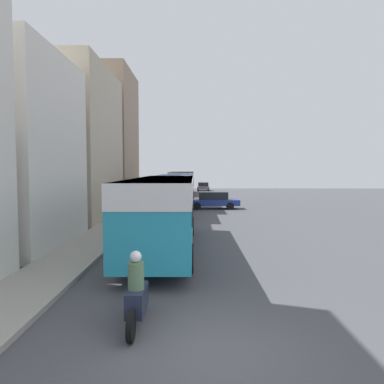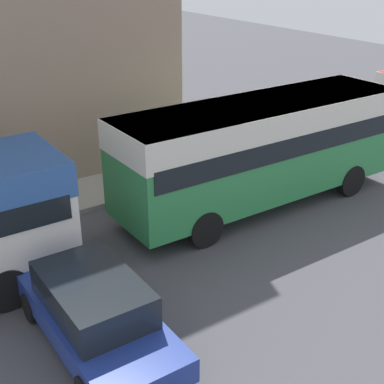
% 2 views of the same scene
% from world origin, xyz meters
% --- Properties ---
extents(bus_third_in_line, '(2.52, 9.09, 3.18)m').
position_xyz_m(bus_third_in_line, '(-1.62, 32.66, 2.05)').
color(bus_third_in_line, '#2D8447').
rests_on(bus_third_in_line, ground_plane).
extents(car_far_curb, '(4.58, 1.86, 1.50)m').
position_xyz_m(car_far_curb, '(1.36, 25.88, 0.78)').
color(car_far_curb, navy).
rests_on(car_far_curb, ground_plane).
extents(pedestrian_near_curb, '(0.43, 0.43, 1.70)m').
position_xyz_m(pedestrian_near_curb, '(-4.40, 33.72, 1.01)').
color(pedestrian_near_curb, '#232838').
rests_on(pedestrian_near_curb, sidewalk).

